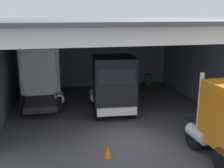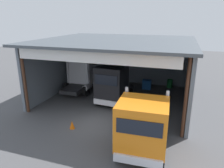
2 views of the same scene
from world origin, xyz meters
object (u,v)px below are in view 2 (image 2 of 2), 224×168
oil_drum (170,84)px  tool_cart (147,84)px  truck_white_right_bay (82,72)px  truck_black_center_bay (113,84)px  traffic_cone (72,125)px  truck_orange_center_left_bay (142,126)px

oil_drum → tool_cart: size_ratio=0.88×
oil_drum → truck_white_right_bay: bearing=-156.5°
truck_black_center_bay → traffic_cone: (-1.31, -5.00, -1.55)m
traffic_cone → tool_cart: bearing=70.9°
truck_white_right_bay → truck_black_center_bay: bearing=-33.1°
truck_orange_center_left_bay → tool_cart: truck_orange_center_left_bay is taller
traffic_cone → truck_black_center_bay: bearing=75.3°
truck_orange_center_left_bay → traffic_cone: bearing=-17.8°
oil_drum → tool_cart: tool_cart is taller
traffic_cone → truck_orange_center_left_bay: bearing=-15.1°
truck_black_center_bay → oil_drum: 7.90m
truck_orange_center_left_bay → tool_cart: bearing=-84.7°
oil_drum → traffic_cone: (-5.78, -11.37, -0.16)m
oil_drum → traffic_cone: 12.75m
oil_drum → truck_black_center_bay: bearing=-125.1°
oil_drum → tool_cart: bearing=-150.3°
truck_white_right_bay → truck_orange_center_left_bay: truck_white_right_bay is taller
truck_black_center_bay → oil_drum: bearing=-120.7°
truck_orange_center_left_bay → traffic_cone: truck_orange_center_left_bay is taller
truck_orange_center_left_bay → tool_cart: 11.60m
tool_cart → traffic_cone: tool_cart is taller
truck_white_right_bay → truck_orange_center_left_bay: 11.98m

